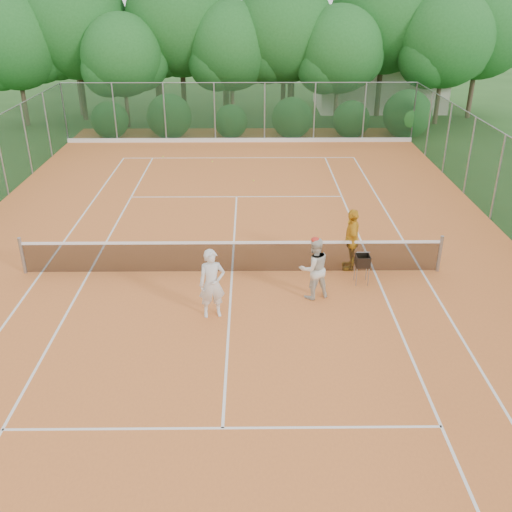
{
  "coord_description": "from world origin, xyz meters",
  "views": [
    {
      "loc": [
        0.54,
        -14.62,
        7.54
      ],
      "look_at": [
        0.68,
        -1.2,
        1.1
      ],
      "focal_mm": 40.0,
      "sensor_mm": 36.0,
      "label": 1
    }
  ],
  "objects_px": {
    "player_white": "(212,284)",
    "player_center_grp": "(314,268)",
    "player_yellow": "(352,239)",
    "ball_hopper": "(363,261)"
  },
  "relations": [
    {
      "from": "player_white",
      "to": "player_yellow",
      "type": "height_order",
      "value": "player_yellow"
    },
    {
      "from": "player_white",
      "to": "ball_hopper",
      "type": "height_order",
      "value": "player_white"
    },
    {
      "from": "player_white",
      "to": "player_center_grp",
      "type": "bearing_deg",
      "value": 7.76
    },
    {
      "from": "player_white",
      "to": "player_center_grp",
      "type": "relative_size",
      "value": 1.04
    },
    {
      "from": "player_white",
      "to": "ball_hopper",
      "type": "xyz_separation_m",
      "value": [
        4.0,
        1.66,
        -0.23
      ]
    },
    {
      "from": "player_white",
      "to": "player_center_grp",
      "type": "distance_m",
      "value": 2.74
    },
    {
      "from": "player_white",
      "to": "ball_hopper",
      "type": "bearing_deg",
      "value": 11.04
    },
    {
      "from": "player_yellow",
      "to": "player_center_grp",
      "type": "bearing_deg",
      "value": -30.32
    },
    {
      "from": "player_center_grp",
      "to": "player_yellow",
      "type": "height_order",
      "value": "player_yellow"
    },
    {
      "from": "ball_hopper",
      "to": "player_yellow",
      "type": "bearing_deg",
      "value": 104.1
    }
  ]
}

